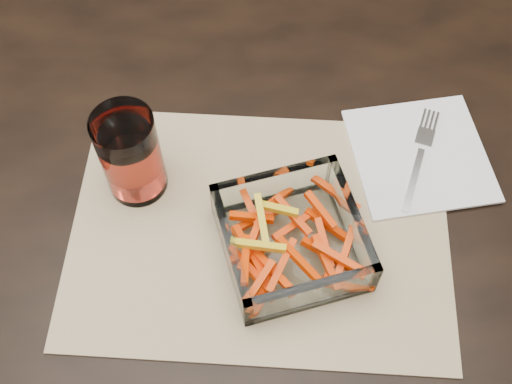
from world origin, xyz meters
TOP-DOWN VIEW (x-y plane):
  - dining_table at (0.00, 0.00)m, footprint 1.60×0.90m
  - placemat at (0.07, -0.02)m, footprint 0.48×0.37m
  - glass_bowl at (0.11, -0.04)m, footprint 0.18×0.18m
  - tumbler at (-0.07, 0.05)m, footprint 0.07×0.07m
  - napkin at (0.28, 0.08)m, footprint 0.18×0.18m
  - fork at (0.28, 0.08)m, footprint 0.07×0.15m

SIDE VIEW (x-z plane):
  - dining_table at x=0.00m, z-range 0.29..1.04m
  - placemat at x=0.07m, z-range 0.75..0.75m
  - napkin at x=0.28m, z-range 0.75..0.76m
  - fork at x=0.28m, z-range 0.76..0.76m
  - glass_bowl at x=0.11m, z-range 0.75..0.81m
  - tumbler at x=-0.07m, z-range 0.75..0.87m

